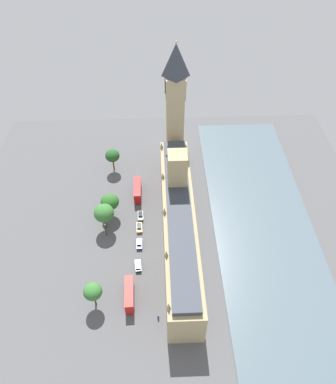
{
  "coord_description": "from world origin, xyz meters",
  "views": [
    {
      "loc": [
        4.72,
        80.58,
        105.1
      ],
      "look_at": [
        1.0,
        -14.61,
        7.91
      ],
      "focal_mm": 36.0,
      "sensor_mm": 36.0,
      "label": 1
    }
  ],
  "objects_px": {
    "parliament_building": "(179,221)",
    "car_dark_green_by_river_gate": "(138,266)",
    "plane_tree_kerbside": "(93,292)",
    "street_lamp_slot_11": "(105,228)",
    "car_silver_corner": "(140,215)",
    "car_blue_far_end": "(139,244)",
    "clock_tower": "(175,105)",
    "double_decker_bus_near_tower": "(129,294)",
    "double_decker_bus_trailing": "(138,190)",
    "plane_tree_under_trees": "(112,156)",
    "car_yellow_cab_leading": "(139,227)",
    "pedestrian_midblock": "(158,317)",
    "plane_tree_opposite_hall": "(110,202)",
    "plane_tree_slot_10": "(104,213)"
  },
  "relations": [
    {
      "from": "parliament_building",
      "to": "street_lamp_slot_11",
      "type": "height_order",
      "value": "parliament_building"
    },
    {
      "from": "parliament_building",
      "to": "pedestrian_midblock",
      "type": "bearing_deg",
      "value": 75.97
    },
    {
      "from": "car_yellow_cab_leading",
      "to": "plane_tree_slot_10",
      "type": "xyz_separation_m",
      "value": [
        11.52,
        -1.1,
        6.81
      ]
    },
    {
      "from": "plane_tree_opposite_hall",
      "to": "street_lamp_slot_11",
      "type": "bearing_deg",
      "value": 83.6
    },
    {
      "from": "car_dark_green_by_river_gate",
      "to": "plane_tree_kerbside",
      "type": "height_order",
      "value": "plane_tree_kerbside"
    },
    {
      "from": "pedestrian_midblock",
      "to": "plane_tree_opposite_hall",
      "type": "relative_size",
      "value": 0.18
    },
    {
      "from": "plane_tree_kerbside",
      "to": "street_lamp_slot_11",
      "type": "height_order",
      "value": "plane_tree_kerbside"
    },
    {
      "from": "clock_tower",
      "to": "pedestrian_midblock",
      "type": "xyz_separation_m",
      "value": [
        8.2,
        70.52,
        -25.31
      ]
    },
    {
      "from": "plane_tree_under_trees",
      "to": "car_silver_corner",
      "type": "bearing_deg",
      "value": 112.96
    },
    {
      "from": "double_decker_bus_trailing",
      "to": "car_silver_corner",
      "type": "relative_size",
      "value": 2.49
    },
    {
      "from": "clock_tower",
      "to": "plane_tree_kerbside",
      "type": "xyz_separation_m",
      "value": [
        26.63,
        65.31,
        -18.87
      ]
    },
    {
      "from": "plane_tree_kerbside",
      "to": "car_dark_green_by_river_gate",
      "type": "bearing_deg",
      "value": -134.88
    },
    {
      "from": "double_decker_bus_trailing",
      "to": "street_lamp_slot_11",
      "type": "relative_size",
      "value": 1.65
    },
    {
      "from": "double_decker_bus_trailing",
      "to": "plane_tree_under_trees",
      "type": "height_order",
      "value": "plane_tree_under_trees"
    },
    {
      "from": "double_decker_bus_trailing",
      "to": "double_decker_bus_near_tower",
      "type": "bearing_deg",
      "value": -92.65
    },
    {
      "from": "car_yellow_cab_leading",
      "to": "plane_tree_under_trees",
      "type": "distance_m",
      "value": 33.76
    },
    {
      "from": "plane_tree_opposite_hall",
      "to": "plane_tree_slot_10",
      "type": "xyz_separation_m",
      "value": [
        1.46,
        6.0,
        0.97
      ]
    },
    {
      "from": "parliament_building",
      "to": "plane_tree_slot_10",
      "type": "xyz_separation_m",
      "value": [
        24.94,
        -4.54,
        -0.05
      ]
    },
    {
      "from": "car_silver_corner",
      "to": "car_dark_green_by_river_gate",
      "type": "xyz_separation_m",
      "value": [
        0.51,
        21.28,
        0.0
      ]
    },
    {
      "from": "plane_tree_opposite_hall",
      "to": "pedestrian_midblock",
      "type": "bearing_deg",
      "value": 111.55
    },
    {
      "from": "car_dark_green_by_river_gate",
      "to": "plane_tree_under_trees",
      "type": "distance_m",
      "value": 48.76
    },
    {
      "from": "double_decker_bus_trailing",
      "to": "plane_tree_opposite_hall",
      "type": "xyz_separation_m",
      "value": [
        9.28,
        9.58,
        4.09
      ]
    },
    {
      "from": "parliament_building",
      "to": "clock_tower",
      "type": "xyz_separation_m",
      "value": [
        -0.71,
        -40.56,
        18.3
      ]
    },
    {
      "from": "car_silver_corner",
      "to": "plane_tree_kerbside",
      "type": "relative_size",
      "value": 0.44
    },
    {
      "from": "plane_tree_slot_10",
      "to": "car_blue_far_end",
      "type": "bearing_deg",
      "value": 145.06
    },
    {
      "from": "double_decker_bus_near_tower",
      "to": "pedestrian_midblock",
      "type": "bearing_deg",
      "value": 140.02
    },
    {
      "from": "plane_tree_opposite_hall",
      "to": "plane_tree_slot_10",
      "type": "bearing_deg",
      "value": 76.29
    },
    {
      "from": "car_silver_corner",
      "to": "street_lamp_slot_11",
      "type": "height_order",
      "value": "street_lamp_slot_11"
    },
    {
      "from": "car_silver_corner",
      "to": "pedestrian_midblock",
      "type": "bearing_deg",
      "value": 95.14
    },
    {
      "from": "car_silver_corner",
      "to": "plane_tree_slot_10",
      "type": "bearing_deg",
      "value": 17.3
    },
    {
      "from": "pedestrian_midblock",
      "to": "plane_tree_under_trees",
      "type": "xyz_separation_m",
      "value": [
        16.55,
        -64.8,
        6.54
      ]
    },
    {
      "from": "car_blue_far_end",
      "to": "double_decker_bus_near_tower",
      "type": "relative_size",
      "value": 0.4
    },
    {
      "from": "parliament_building",
      "to": "car_dark_green_by_river_gate",
      "type": "distance_m",
      "value": 19.59
    },
    {
      "from": "clock_tower",
      "to": "double_decker_bus_near_tower",
      "type": "height_order",
      "value": "clock_tower"
    },
    {
      "from": "parliament_building",
      "to": "car_yellow_cab_leading",
      "type": "bearing_deg",
      "value": -14.37
    },
    {
      "from": "clock_tower",
      "to": "car_silver_corner",
      "type": "height_order",
      "value": "clock_tower"
    },
    {
      "from": "car_dark_green_by_river_gate",
      "to": "plane_tree_slot_10",
      "type": "relative_size",
      "value": 0.42
    },
    {
      "from": "double_decker_bus_trailing",
      "to": "street_lamp_slot_11",
      "type": "bearing_deg",
      "value": -118.7
    },
    {
      "from": "double_decker_bus_trailing",
      "to": "street_lamp_slot_11",
      "type": "distance_m",
      "value": 21.96
    },
    {
      "from": "car_silver_corner",
      "to": "car_blue_far_end",
      "type": "distance_m",
      "value": 12.54
    },
    {
      "from": "pedestrian_midblock",
      "to": "plane_tree_kerbside",
      "type": "distance_m",
      "value": 20.2
    },
    {
      "from": "parliament_building",
      "to": "pedestrian_midblock",
      "type": "relative_size",
      "value": 43.74
    },
    {
      "from": "clock_tower",
      "to": "plane_tree_under_trees",
      "type": "distance_m",
      "value": 31.58
    },
    {
      "from": "car_blue_far_end",
      "to": "pedestrian_midblock",
      "type": "relative_size",
      "value": 2.55
    },
    {
      "from": "plane_tree_opposite_hall",
      "to": "plane_tree_kerbside",
      "type": "bearing_deg",
      "value": 86.05
    },
    {
      "from": "clock_tower",
      "to": "double_decker_bus_near_tower",
      "type": "distance_m",
      "value": 70.08
    },
    {
      "from": "car_yellow_cab_leading",
      "to": "plane_tree_kerbside",
      "type": "height_order",
      "value": "plane_tree_kerbside"
    },
    {
      "from": "double_decker_bus_near_tower",
      "to": "plane_tree_slot_10",
      "type": "bearing_deg",
      "value": -73.88
    },
    {
      "from": "car_yellow_cab_leading",
      "to": "plane_tree_kerbside",
      "type": "bearing_deg",
      "value": 62.31
    },
    {
      "from": "car_silver_corner",
      "to": "plane_tree_kerbside",
      "type": "distance_m",
      "value": 36.59
    }
  ]
}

